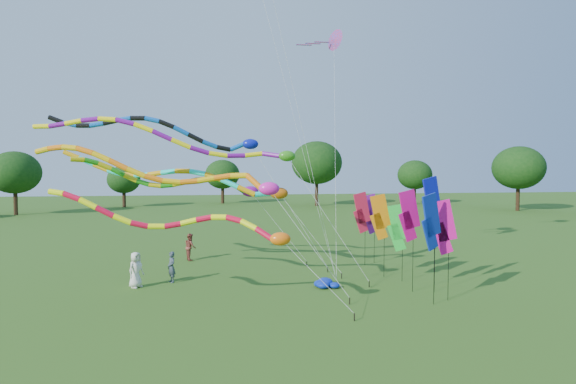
{
  "coord_description": "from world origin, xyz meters",
  "views": [
    {
      "loc": [
        -3.18,
        -19.08,
        6.03
      ],
      "look_at": [
        -0.1,
        2.86,
        4.8
      ],
      "focal_mm": 30.0,
      "sensor_mm": 36.0,
      "label": 1
    }
  ],
  "objects": [
    {
      "name": "banner_pole_magenta_a",
      "position": [
        5.62,
        2.5,
        3.65
      ],
      "size": [
        1.16,
        0.25,
        4.92
      ],
      "rotation": [
        0.0,
        0.0,
        0.15
      ],
      "color": "black",
      "rests_on": "ground"
    },
    {
      "name": "banner_pole_red",
      "position": [
        5.2,
        8.75,
        3.19
      ],
      "size": [
        1.15,
        0.31,
        4.45
      ],
      "rotation": [
        0.0,
        0.0,
        0.2
      ],
      "color": "black",
      "rests_on": "ground"
    },
    {
      "name": "banner_pole_green",
      "position": [
        5.92,
        4.7,
        2.8
      ],
      "size": [
        1.09,
        0.56,
        4.05
      ],
      "rotation": [
        0.0,
        0.0,
        -0.43
      ],
      "color": "black",
      "rests_on": "ground"
    },
    {
      "name": "person_c",
      "position": [
        -5.13,
        11.81,
        0.85
      ],
      "size": [
        0.86,
        0.98,
        1.71
      ],
      "primitive_type": "imported",
      "rotation": [
        0.0,
        0.0,
        1.87
      ],
      "color": "brown",
      "rests_on": "ground"
    },
    {
      "name": "person_b",
      "position": [
        -5.72,
        5.99,
        0.8
      ],
      "size": [
        0.61,
        0.69,
        1.6
      ],
      "primitive_type": "imported",
      "rotation": [
        0.0,
        0.0,
        -1.07
      ],
      "color": "#38424E",
      "rests_on": "ground"
    },
    {
      "name": "tube_kite_orange",
      "position": [
        -4.93,
        3.09,
        5.65
      ],
      "size": [
        13.88,
        4.08,
        7.54
      ],
      "rotation": [
        0.0,
        0.0,
        -0.3
      ],
      "color": "black",
      "rests_on": "ground"
    },
    {
      "name": "banner_pole_magenta_b",
      "position": [
        6.61,
        0.95,
        3.29
      ],
      "size": [
        1.16,
        0.28,
        4.55
      ],
      "rotation": [
        0.0,
        0.0,
        -0.17
      ],
      "color": "black",
      "rests_on": "ground"
    },
    {
      "name": "banner_pole_orange",
      "position": [
        5.28,
        5.65,
        3.25
      ],
      "size": [
        1.16,
        0.27,
        4.52
      ],
      "rotation": [
        0.0,
        0.0,
        -0.16
      ],
      "color": "black",
      "rests_on": "ground"
    },
    {
      "name": "delta_kite_high_c",
      "position": [
        3.44,
        8.82,
        13.37
      ],
      "size": [
        3.06,
        5.68,
        14.25
      ],
      "rotation": [
        0.0,
        0.0,
        0.46
      ],
      "color": "black",
      "rests_on": "ground"
    },
    {
      "name": "banner_pole_blue_a",
      "position": [
        5.72,
        0.3,
        3.61
      ],
      "size": [
        1.09,
        0.55,
        4.87
      ],
      "rotation": [
        0.0,
        0.0,
        0.42
      ],
      "color": "black",
      "rests_on": "ground"
    },
    {
      "name": "person_a",
      "position": [
        -7.36,
        5.19,
        0.88
      ],
      "size": [
        0.97,
        1.03,
        1.76
      ],
      "primitive_type": "imported",
      "rotation": [
        0.0,
        0.0,
        0.92
      ],
      "color": "silver",
      "rests_on": "ground"
    },
    {
      "name": "ground",
      "position": [
        0.0,
        0.0,
        0.0
      ],
      "size": [
        160.0,
        160.0,
        0.0
      ],
      "primitive_type": "plane",
      "color": "#2C5C18",
      "rests_on": "ground"
    },
    {
      "name": "tube_kite_green",
      "position": [
        -4.84,
        8.56,
        5.07
      ],
      "size": [
        12.86,
        1.05,
        7.01
      ],
      "rotation": [
        0.0,
        0.0,
        0.06
      ],
      "color": "black",
      "rests_on": "ground"
    },
    {
      "name": "banner_pole_violet",
      "position": [
        5.97,
        9.34,
        3.05
      ],
      "size": [
        1.16,
        0.28,
        4.31
      ],
      "rotation": [
        0.0,
        0.0,
        0.17
      ],
      "color": "black",
      "rests_on": "ground"
    },
    {
      "name": "blue_nylon_heap",
      "position": [
        2.18,
        3.45,
        0.21
      ],
      "size": [
        1.06,
        0.87,
        0.45
      ],
      "color": "#0C28A7",
      "rests_on": "ground"
    },
    {
      "name": "banner_pole_blue_b",
      "position": [
        6.66,
        2.31,
        4.26
      ],
      "size": [
        1.13,
        0.43,
        5.53
      ],
      "rotation": [
        0.0,
        0.0,
        0.31
      ],
      "color": "black",
      "rests_on": "ground"
    },
    {
      "name": "tube_kite_purple",
      "position": [
        -4.7,
        4.69,
        7.17
      ],
      "size": [
        16.01,
        2.46,
        8.98
      ],
      "rotation": [
        0.0,
        0.0,
        -0.13
      ],
      "color": "black",
      "rests_on": "ground"
    },
    {
      "name": "tree_ring",
      "position": [
        -2.8,
        -2.79,
        5.52
      ],
      "size": [
        119.32,
        115.17,
        9.65
      ],
      "color": "#382314",
      "rests_on": "ground"
    },
    {
      "name": "tube_kite_red",
      "position": [
        -4.15,
        0.43,
        3.7
      ],
      "size": [
        11.79,
        2.77,
        5.59
      ],
      "rotation": [
        0.0,
        0.0,
        -0.27
      ],
      "color": "black",
      "rests_on": "ground"
    },
    {
      "name": "tube_kite_cyan",
      "position": [
        -4.69,
        8.01,
        5.27
      ],
      "size": [
        15.18,
        5.3,
        7.43
      ],
      "rotation": [
        0.0,
        0.0,
        -0.3
      ],
      "color": "black",
      "rests_on": "ground"
    },
    {
      "name": "tube_kite_blue",
      "position": [
        -5.44,
        7.29,
        7.71
      ],
      "size": [
        14.72,
        1.47,
        9.2
      ],
      "rotation": [
        0.0,
        0.0,
        -0.03
      ],
      "color": "black",
      "rests_on": "ground"
    }
  ]
}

